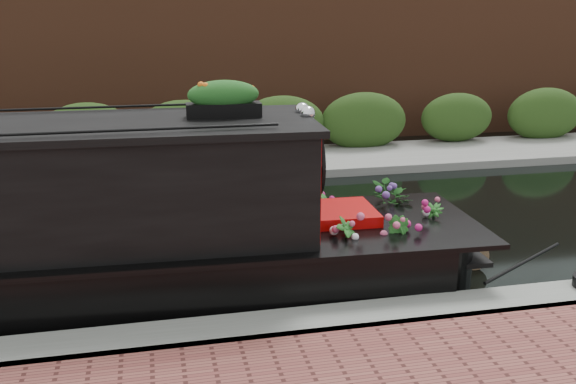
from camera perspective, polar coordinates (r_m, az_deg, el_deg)
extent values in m
plane|color=black|center=(9.76, -7.33, -4.12)|extent=(80.00, 80.00, 0.00)
cube|color=gray|center=(6.78, -4.67, -13.71)|extent=(40.00, 0.60, 0.50)
cube|color=gray|center=(13.77, -8.96, 1.88)|extent=(40.00, 2.40, 0.34)
cube|color=#264316|center=(14.64, -9.19, 2.73)|extent=(40.00, 1.10, 2.80)
cube|color=#5A311E|center=(16.69, -9.63, 4.38)|extent=(40.00, 1.00, 8.00)
cube|color=#BA0707|center=(7.82, 1.41, 1.58)|extent=(0.13, 1.72, 1.32)
cube|color=black|center=(6.77, -7.60, -0.26)|extent=(0.88, 0.06, 0.54)
cube|color=#BA0707|center=(8.16, 4.86, -3.06)|extent=(0.82, 0.91, 0.49)
sphere|color=silver|center=(7.53, 1.77, 7.00)|extent=(0.18, 0.18, 0.18)
sphere|color=silver|center=(7.79, 1.28, 7.32)|extent=(0.18, 0.18, 0.18)
cube|color=black|center=(7.49, -5.73, 7.27)|extent=(0.87, 0.29, 0.16)
ellipsoid|color=orange|center=(7.46, -5.77, 8.78)|extent=(0.94, 0.29, 0.24)
imported|color=#246121|center=(7.49, 5.18, -4.45)|extent=(0.38, 0.36, 0.60)
imported|color=#246121|center=(7.70, 9.91, -4.22)|extent=(0.38, 0.39, 0.55)
imported|color=#246121|center=(8.90, 9.40, -1.08)|extent=(0.69, 0.64, 0.63)
imported|color=#246121|center=(8.41, 12.63, -2.73)|extent=(0.40, 0.40, 0.51)
imported|color=#246121|center=(8.65, 2.74, -1.28)|extent=(0.39, 0.42, 0.67)
cylinder|color=brown|center=(9.01, 15.83, -5.16)|extent=(0.37, 0.40, 0.37)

